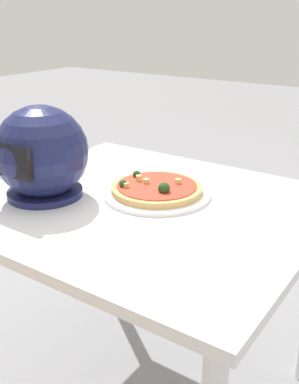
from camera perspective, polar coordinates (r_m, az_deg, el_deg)
The scene contains 4 objects.
dining_table at distance 1.37m, azimuth -0.90°, elevation -4.64°, with size 0.99×0.87×0.71m.
pizza_plate at distance 1.38m, azimuth 0.89°, elevation -0.16°, with size 0.32×0.32×0.01m, color white.
pizza at distance 1.37m, azimuth 0.84°, elevation 0.50°, with size 0.27×0.27×0.05m.
motorcycle_helmet at distance 1.37m, azimuth -13.28°, elevation 4.61°, with size 0.27×0.27×0.27m.
Camera 1 is at (-0.71, 1.00, 1.23)m, focal length 42.96 mm.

